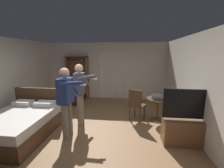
# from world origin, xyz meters

# --- Properties ---
(ground_plane) EXTENTS (7.08, 7.08, 0.00)m
(ground_plane) POSITION_xyz_m (0.00, 0.00, 0.00)
(ground_plane) COLOR olive
(wall_back) EXTENTS (5.59, 0.12, 2.52)m
(wall_back) POSITION_xyz_m (0.00, 3.28, 1.26)
(wall_back) COLOR silver
(wall_back) RESTS_ON ground_plane
(wall_right) EXTENTS (0.12, 6.67, 2.52)m
(wall_right) POSITION_xyz_m (2.73, 0.00, 1.26)
(wall_right) COLOR silver
(wall_right) RESTS_ON ground_plane
(doorway_frame) EXTENTS (0.93, 0.08, 2.13)m
(doorway_frame) POSITION_xyz_m (0.22, 3.20, 1.22)
(doorway_frame) COLOR white
(doorway_frame) RESTS_ON ground_plane
(bed) EXTENTS (1.49, 1.95, 1.02)m
(bed) POSITION_xyz_m (-1.65, -0.26, 0.30)
(bed) COLOR #4C331E
(bed) RESTS_ON ground_plane
(bookshelf) EXTENTS (0.98, 0.32, 1.94)m
(bookshelf) POSITION_xyz_m (-1.27, 3.05, 1.05)
(bookshelf) COLOR brown
(bookshelf) RESTS_ON ground_plane
(tv_flatscreen) EXTENTS (1.13, 0.40, 1.28)m
(tv_flatscreen) POSITION_xyz_m (2.37, -0.23, 0.39)
(tv_flatscreen) COLOR brown
(tv_flatscreen) RESTS_ON ground_plane
(side_table) EXTENTS (0.72, 0.72, 0.70)m
(side_table) POSITION_xyz_m (1.96, 0.97, 0.48)
(side_table) COLOR #4C331E
(side_table) RESTS_ON ground_plane
(laptop) EXTENTS (0.39, 0.40, 0.16)m
(laptop) POSITION_xyz_m (1.92, 0.93, 0.75)
(laptop) COLOR black
(laptop) RESTS_ON side_table
(bottle_on_table) EXTENTS (0.06, 0.06, 0.22)m
(bottle_on_table) POSITION_xyz_m (2.10, 0.89, 0.79)
(bottle_on_table) COLOR black
(bottle_on_table) RESTS_ON side_table
(wooden_chair) EXTENTS (0.57, 0.57, 0.99)m
(wooden_chair) POSITION_xyz_m (1.29, 0.88, 0.54)
(wooden_chair) COLOR #4C331E
(wooden_chair) RESTS_ON ground_plane
(person_blue_shirt) EXTENTS (0.73, 0.59, 1.70)m
(person_blue_shirt) POSITION_xyz_m (-0.43, -0.20, 0.99)
(person_blue_shirt) COLOR gray
(person_blue_shirt) RESTS_ON ground_plane
(person_striped_shirt) EXTENTS (0.71, 0.59, 1.74)m
(person_striped_shirt) POSITION_xyz_m (-0.33, 0.54, 1.01)
(person_striped_shirt) COLOR gray
(person_striped_shirt) RESTS_ON ground_plane
(suitcase_dark) EXTENTS (0.61, 0.48, 0.32)m
(suitcase_dark) POSITION_xyz_m (-1.18, 2.14, 0.16)
(suitcase_dark) COLOR black
(suitcase_dark) RESTS_ON ground_plane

